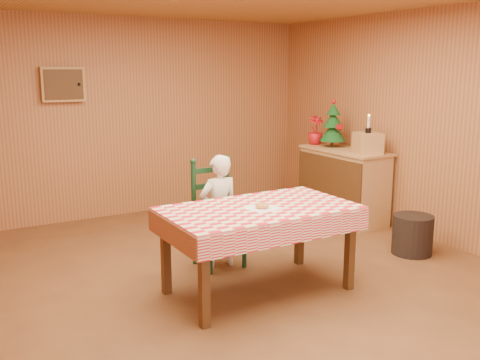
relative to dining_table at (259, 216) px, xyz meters
name	(u,v)px	position (x,y,z in m)	size (l,w,h in m)	color
ground	(251,286)	(0.00, 0.12, -0.69)	(6.00, 6.00, 0.00)	brown
cabin_walls	(222,81)	(0.00, 0.65, 1.14)	(5.10, 6.05, 2.65)	#A9683D
dining_table	(259,216)	(0.00, 0.00, 0.00)	(1.66, 0.96, 0.77)	#4E2E14
ladder_chair	(216,216)	(0.00, 0.79, -0.18)	(0.44, 0.40, 1.08)	black
seated_child	(219,211)	(0.00, 0.73, -0.13)	(0.41, 0.27, 1.12)	silver
napkin	(262,208)	(0.00, -0.05, 0.08)	(0.26, 0.26, 0.00)	white
donut	(262,206)	(0.00, -0.05, 0.11)	(0.12, 0.12, 0.04)	#CC8649
shelf_unit	(343,185)	(2.18, 1.40, -0.22)	(0.54, 1.24, 0.93)	tan
crate	(368,143)	(2.19, 1.00, 0.37)	(0.30, 0.30, 0.25)	tan
christmas_tree	(333,125)	(2.19, 1.65, 0.52)	(0.34, 0.34, 0.62)	#4E2E14
flower_arrangement	(315,130)	(2.14, 1.95, 0.44)	(0.22, 0.22, 0.39)	#B31017
candle_set	(368,127)	(2.19, 1.00, 0.56)	(0.07, 0.07, 0.22)	black
storage_bin	(412,235)	(1.94, 0.00, -0.48)	(0.42, 0.42, 0.42)	black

